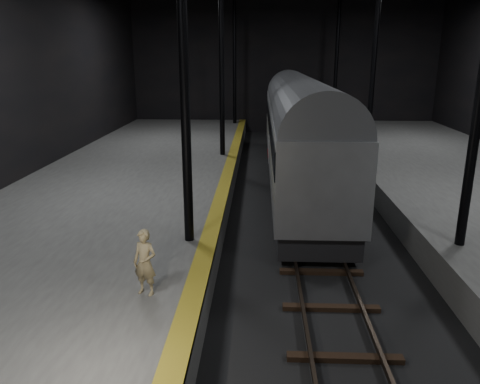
{
  "coord_description": "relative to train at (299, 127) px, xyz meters",
  "views": [
    {
      "loc": [
        -1.81,
        -16.39,
        6.08
      ],
      "look_at": [
        -2.41,
        -2.49,
        2.0
      ],
      "focal_mm": 35.0,
      "sensor_mm": 36.0,
      "label": 1
    }
  ],
  "objects": [
    {
      "name": "platform_left",
      "position": [
        -7.5,
        -5.58,
        -2.33
      ],
      "size": [
        9.0,
        43.8,
        1.0
      ],
      "primitive_type": "cube",
      "color": "#4C4C4A",
      "rests_on": "ground"
    },
    {
      "name": "woman",
      "position": [
        -4.28,
        -12.76,
        -1.08
      ],
      "size": [
        0.63,
        0.51,
        1.5
      ],
      "primitive_type": "imported",
      "rotation": [
        0.0,
        0.0,
        -0.33
      ],
      "color": "#9D8A60",
      "rests_on": "platform_left"
    },
    {
      "name": "tactile_strip",
      "position": [
        -3.25,
        -5.58,
        -1.82
      ],
      "size": [
        0.5,
        43.8,
        0.01
      ],
      "primitive_type": "cube",
      "color": "olive",
      "rests_on": "platform_left"
    },
    {
      "name": "track",
      "position": [
        0.0,
        -5.58,
        -2.76
      ],
      "size": [
        2.4,
        43.0,
        0.24
      ],
      "color": "#3F3328",
      "rests_on": "ground"
    },
    {
      "name": "train",
      "position": [
        0.0,
        0.0,
        0.0
      ],
      "size": [
        2.84,
        18.95,
        5.06
      ],
      "color": "#9DA0A5",
      "rests_on": "ground"
    },
    {
      "name": "ground",
      "position": [
        0.0,
        -5.58,
        -2.83
      ],
      "size": [
        44.0,
        44.0,
        0.0
      ],
      "primitive_type": "plane",
      "color": "black",
      "rests_on": "ground"
    }
  ]
}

